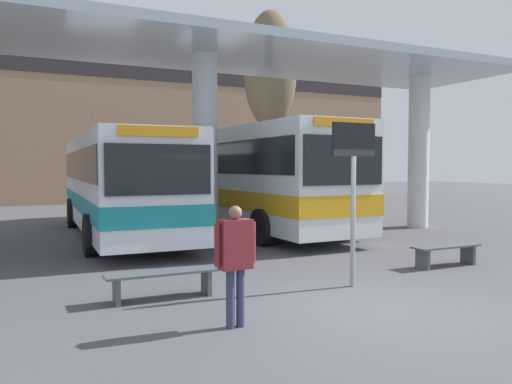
% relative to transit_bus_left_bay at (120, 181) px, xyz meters
% --- Properties ---
extents(ground_plane, '(100.00, 100.00, 0.00)m').
position_rel_transit_bus_left_bay_xyz_m(ground_plane, '(2.04, -9.81, -1.72)').
color(ground_plane, '#4C4C51').
extents(townhouse_backdrop, '(40.00, 0.58, 9.72)m').
position_rel_transit_bus_left_bay_xyz_m(townhouse_backdrop, '(2.04, 14.67, 3.94)').
color(townhouse_backdrop, '#9E7A5B').
rests_on(townhouse_backdrop, ground_plane).
extents(station_canopy, '(21.17, 5.20, 5.65)m').
position_rel_transit_bus_left_bay_xyz_m(station_canopy, '(2.04, -2.19, 3.11)').
color(station_canopy, silver).
rests_on(station_canopy, ground_plane).
extents(transit_bus_left_bay, '(2.93, 10.79, 3.07)m').
position_rel_transit_bus_left_bay_xyz_m(transit_bus_left_bay, '(0.00, 0.00, 0.00)').
color(transit_bus_left_bay, silver).
rests_on(transit_bus_left_bay, ground_plane).
extents(transit_bus_center_bay, '(2.94, 10.51, 3.41)m').
position_rel_transit_bus_left_bay_xyz_m(transit_bus_center_bay, '(4.38, -0.40, 0.17)').
color(transit_bus_center_bay, white).
rests_on(transit_bus_center_bay, ground_plane).
extents(waiting_bench_near_pillar, '(1.67, 0.44, 0.46)m').
position_rel_transit_bus_left_bay_xyz_m(waiting_bench_near_pillar, '(5.56, -7.89, -1.38)').
color(waiting_bench_near_pillar, '#4C5156').
rests_on(waiting_bench_near_pillar, ground_plane).
extents(waiting_bench_mid_platform, '(1.88, 0.44, 0.46)m').
position_rel_transit_bus_left_bay_xyz_m(waiting_bench_mid_platform, '(-0.73, -7.89, -1.38)').
color(waiting_bench_mid_platform, '#4C5156').
rests_on(waiting_bench_mid_platform, ground_plane).
extents(info_sign_platform, '(0.90, 0.09, 2.97)m').
position_rel_transit_bus_left_bay_xyz_m(info_sign_platform, '(2.61, -8.51, 0.39)').
color(info_sign_platform, gray).
rests_on(info_sign_platform, ground_plane).
extents(pedestrian_waiting, '(0.61, 0.26, 1.66)m').
position_rel_transit_bus_left_bay_xyz_m(pedestrian_waiting, '(-0.22, -9.73, -0.71)').
color(pedestrian_waiting, '#333856').
rests_on(pedestrian_waiting, ground_plane).
extents(poplar_tree_behind_left, '(2.50, 2.50, 9.47)m').
position_rel_transit_bus_left_bay_xyz_m(poplar_tree_behind_left, '(7.90, 5.19, 4.91)').
color(poplar_tree_behind_left, '#473A2B').
rests_on(poplar_tree_behind_left, ground_plane).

